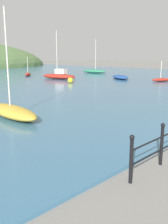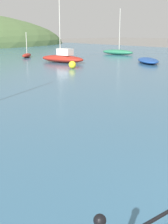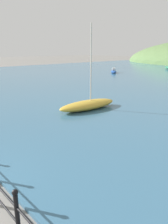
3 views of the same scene
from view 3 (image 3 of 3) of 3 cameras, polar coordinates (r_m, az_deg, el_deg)
boat_mid_harbor at (r=13.46m, az=1.07°, el=1.95°), size 1.59×4.15×5.01m
boat_twin_mast at (r=35.00m, az=7.76°, el=10.49°), size 2.44×2.51×0.75m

